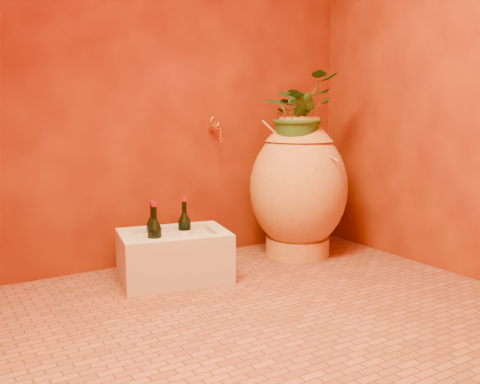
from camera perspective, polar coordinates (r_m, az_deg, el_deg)
floor at (r=2.62m, az=2.36°, el=-12.28°), size 2.50×2.50×0.00m
wall_back at (r=3.33m, az=-7.48°, el=14.16°), size 2.50×0.02×2.50m
wall_right at (r=3.32m, az=21.26°, el=13.64°), size 0.02×2.00×2.50m
amphora at (r=3.42m, az=6.25°, el=0.48°), size 0.74×0.74×0.89m
stone_basin at (r=3.00m, az=-7.03°, el=-6.89°), size 0.65×0.51×0.27m
wine_bottle_a at (r=2.99m, az=-9.26°, el=-4.53°), size 0.07×0.07×0.30m
wine_bottle_b at (r=3.01m, az=-5.93°, el=-4.28°), size 0.08×0.08×0.31m
wine_bottle_c at (r=2.84m, az=-9.06°, el=-5.09°), size 0.08×0.08×0.31m
wall_tap at (r=3.36m, az=-2.56°, el=6.82°), size 0.07×0.15×0.16m
plant_main at (r=3.35m, az=6.23°, el=8.37°), size 0.51×0.47×0.50m
plant_side at (r=3.31m, az=6.29°, el=7.60°), size 0.24×0.24×0.34m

